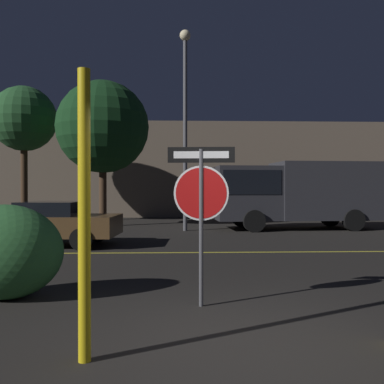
{
  "coord_description": "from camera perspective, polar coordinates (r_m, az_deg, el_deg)",
  "views": [
    {
      "loc": [
        -0.79,
        -4.45,
        1.67
      ],
      "look_at": [
        -0.46,
        4.15,
        1.59
      ],
      "focal_mm": 40.0,
      "sensor_mm": 36.0,
      "label": 1
    }
  ],
  "objects": [
    {
      "name": "hedge_bush_1",
      "position": [
        7.04,
        -23.71,
        -7.31
      ],
      "size": [
        1.74,
        1.12,
        1.42
      ],
      "primitive_type": "ellipsoid",
      "color": "#2D6633",
      "rests_on": "ground_plane"
    },
    {
      "name": "tree_1",
      "position": [
        19.14,
        -11.82,
        8.44
      ],
      "size": [
        4.0,
        4.0,
        6.31
      ],
      "color": "#422D1E",
      "rests_on": "ground_plane"
    },
    {
      "name": "street_lamp",
      "position": [
        16.88,
        -0.92,
        11.35
      ],
      "size": [
        0.43,
        0.43,
        7.79
      ],
      "color": "#4C4C51",
      "rests_on": "ground_plane"
    },
    {
      "name": "tree_0",
      "position": [
        22.04,
        -21.5,
        8.98
      ],
      "size": [
        3.07,
        3.07,
        6.49
      ],
      "color": "#422D1E",
      "rests_on": "ground_plane"
    },
    {
      "name": "yellow_pole_left",
      "position": [
        4.23,
        -14.17,
        -3.06
      ],
      "size": [
        0.12,
        0.12,
        2.81
      ],
      "primitive_type": "cylinder",
      "color": "yellow",
      "rests_on": "ground_plane"
    },
    {
      "name": "stop_sign",
      "position": [
        6.01,
        1.23,
        -0.12
      ],
      "size": [
        0.94,
        0.11,
        2.24
      ],
      "rotation": [
        0.0,
        0.0,
        -0.1
      ],
      "color": "#4C4C51",
      "rests_on": "ground_plane"
    },
    {
      "name": "building_backdrop",
      "position": [
        25.74,
        0.12,
        2.91
      ],
      "size": [
        36.3,
        3.19,
        5.46
      ],
      "primitive_type": "cube",
      "color": "#6B5B4C",
      "rests_on": "ground_plane"
    },
    {
      "name": "road_center_stripe",
      "position": [
        11.14,
        1.94,
        -8.05
      ],
      "size": [
        41.75,
        0.12,
        0.01
      ],
      "primitive_type": "cube",
      "color": "gold",
      "rests_on": "ground_plane"
    },
    {
      "name": "ground_plane",
      "position": [
        4.82,
        7.83,
        -19.72
      ],
      "size": [
        260.0,
        260.0,
        0.0
      ],
      "primitive_type": "plane",
      "color": "black"
    },
    {
      "name": "delivery_truck",
      "position": [
        17.78,
        13.11,
        0.12
      ],
      "size": [
        6.68,
        2.72,
        2.7
      ],
      "rotation": [
        0.0,
        0.0,
        1.64
      ],
      "color": "#2D2D33",
      "rests_on": "ground_plane"
    },
    {
      "name": "passing_car_2",
      "position": [
        13.04,
        -18.63,
        -3.9
      ],
      "size": [
        4.22,
        2.23,
        1.27
      ],
      "rotation": [
        0.0,
        0.0,
        1.51
      ],
      "color": "brown",
      "rests_on": "ground_plane"
    }
  ]
}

